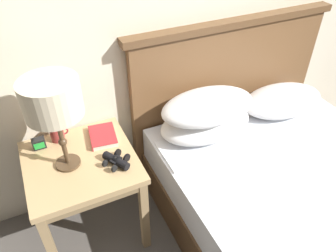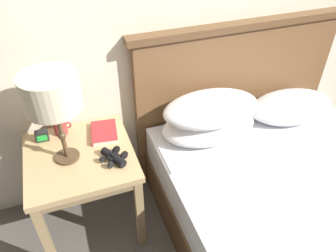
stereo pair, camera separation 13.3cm
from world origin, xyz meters
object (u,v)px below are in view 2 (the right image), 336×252
book_on_nightstand (104,132)px  nightstand (81,165)px  bed (296,209)px  coffee_mug (61,127)px  alarm_clock (42,136)px  binoculars_pair (114,157)px  table_lamp (51,94)px

book_on_nightstand → nightstand: bearing=-142.6°
bed → coffee_mug: size_ratio=17.98×
nightstand → bed: (1.10, -0.54, -0.22)m
bed → alarm_clock: size_ratio=26.46×
book_on_nightstand → alarm_clock: (-0.34, 0.07, 0.02)m
nightstand → coffee_mug: size_ratio=5.80×
binoculars_pair → alarm_clock: size_ratio=2.29×
nightstand → bed: size_ratio=0.32×
binoculars_pair → book_on_nightstand: bearing=91.8°
alarm_clock → table_lamp: bearing=-59.5°
bed → binoculars_pair: (-0.93, 0.43, 0.32)m
coffee_mug → alarm_clock: (-0.11, -0.03, -0.01)m
book_on_nightstand → alarm_clock: 0.35m
bed → coffee_mug: (-1.17, 0.76, 0.35)m
coffee_mug → book_on_nightstand: bearing=-22.5°
binoculars_pair → nightstand: bearing=146.9°
nightstand → alarm_clock: 0.28m
nightstand → binoculars_pair: binoculars_pair is taller
table_lamp → book_on_nightstand: 0.46m
table_lamp → binoculars_pair: size_ratio=3.13×
bed → book_on_nightstand: bed is taller
book_on_nightstand → coffee_mug: 0.25m
book_on_nightstand → binoculars_pair: bearing=-88.2°
binoculars_pair → coffee_mug: (-0.24, 0.33, 0.02)m
nightstand → bed: 1.24m
bed → book_on_nightstand: 1.19m
book_on_nightstand → coffee_mug: size_ratio=2.14×
binoculars_pair → bed: bearing=-24.7°
nightstand → table_lamp: size_ratio=1.19×
nightstand → coffee_mug: bearing=107.5°
coffee_mug → table_lamp: bearing=-87.8°
nightstand → book_on_nightstand: bearing=37.4°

